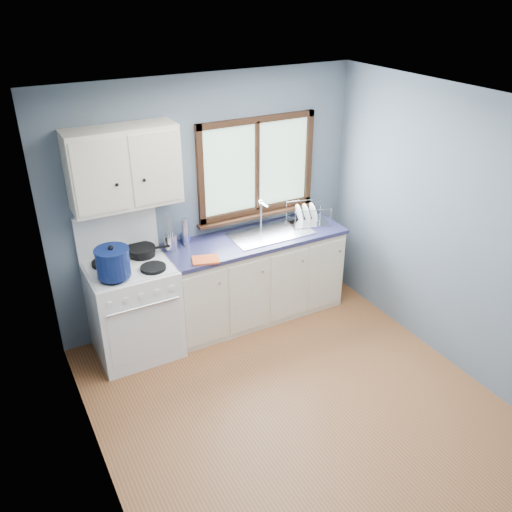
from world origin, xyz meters
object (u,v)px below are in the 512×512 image
skillet (141,250)px  utensil_crock (171,242)px  stockpot (113,262)px  thermos (185,232)px  gas_range (134,307)px  sink (270,239)px  dish_rack (307,218)px  base_cabinets (255,281)px

skillet → utensil_crock: 0.29m
stockpot → thermos: bearing=23.0°
gas_range → sink: gas_range is taller
utensil_crock → dish_rack: size_ratio=0.82×
sink → dish_rack: size_ratio=1.77×
base_cabinets → dish_rack: size_ratio=3.91×
gas_range → dish_rack: (1.97, 0.07, 0.48)m
sink → thermos: 0.89m
gas_range → skillet: bearing=42.2°
sink → thermos: bearing=169.5°
sink → dish_rack: 0.50m
gas_range → base_cabinets: size_ratio=0.74×
sink → skillet: 1.32m
dish_rack → thermos: bearing=-171.3°
base_cabinets → skillet: 1.28m
skillet → thermos: (0.45, 0.02, 0.07)m
base_cabinets → sink: (0.18, -0.00, 0.45)m
skillet → dish_rack: 1.80m
base_cabinets → sink: bearing=-0.1°
skillet → utensil_crock: size_ratio=1.10×
sink → stockpot: size_ratio=2.21×
gas_range → utensil_crock: bearing=18.1°
gas_range → stockpot: (-0.17, -0.16, 0.60)m
stockpot → dish_rack: 2.15m
sink → thermos: size_ratio=3.03×
base_cabinets → stockpot: bearing=-173.0°
base_cabinets → gas_range: bearing=-179.2°
gas_range → base_cabinets: bearing=0.8°
thermos → base_cabinets: bearing=-13.2°
stockpot → utensil_crock: (0.63, 0.31, -0.09)m
gas_range → utensil_crock: size_ratio=3.49×
sink → dish_rack: sink is taller
skillet → thermos: 0.46m
gas_range → dish_rack: bearing=1.9°
skillet → stockpot: 0.48m
stockpot → sink: bearing=6.2°
stockpot → utensil_crock: 0.71m
utensil_crock → dish_rack: bearing=-3.3°
stockpot → dish_rack: size_ratio=0.80×
skillet → dish_rack: bearing=8.3°
skillet → base_cabinets: bearing=4.3°
sink → utensil_crock: (-1.02, 0.13, 0.14)m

